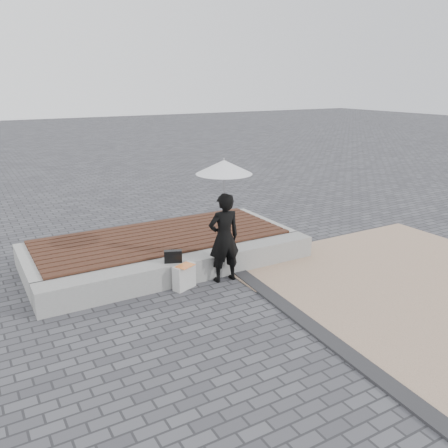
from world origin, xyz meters
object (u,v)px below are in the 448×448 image
(woman, at_px, (224,238))
(parasol, at_px, (224,167))
(handbag, at_px, (173,256))
(seating_ledge, at_px, (189,268))
(canvas_tote, at_px, (184,277))

(woman, distance_m, parasol, 1.19)
(woman, bearing_deg, handbag, -14.00)
(seating_ledge, relative_size, woman, 3.29)
(seating_ledge, xyz_separation_m, parasol, (0.50, -0.33, 1.75))
(seating_ledge, xyz_separation_m, canvas_tote, (-0.23, -0.30, 0.01))
(woman, height_order, parasol, parasol)
(seating_ledge, distance_m, woman, 0.82)
(seating_ledge, relative_size, canvas_tote, 12.15)
(handbag, bearing_deg, seating_ledge, 35.66)
(handbag, bearing_deg, woman, 4.61)
(parasol, bearing_deg, canvas_tote, 177.07)
(canvas_tote, bearing_deg, handbag, 91.23)
(seating_ledge, height_order, woman, woman)
(seating_ledge, relative_size, handbag, 17.21)
(seating_ledge, bearing_deg, parasol, -33.80)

